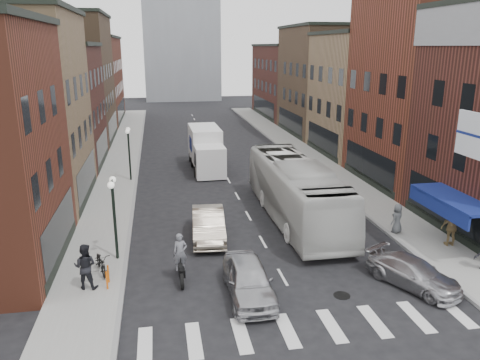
% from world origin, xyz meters
% --- Properties ---
extents(ground, '(160.00, 160.00, 0.00)m').
position_xyz_m(ground, '(0.00, 0.00, 0.00)').
color(ground, black).
rests_on(ground, ground).
extents(sidewalk_left, '(3.00, 74.00, 0.15)m').
position_xyz_m(sidewalk_left, '(-8.50, 22.00, 0.07)').
color(sidewalk_left, gray).
rests_on(sidewalk_left, ground).
extents(sidewalk_right, '(3.00, 74.00, 0.15)m').
position_xyz_m(sidewalk_right, '(8.50, 22.00, 0.07)').
color(sidewalk_right, gray).
rests_on(sidewalk_right, ground).
extents(curb_left, '(0.20, 74.00, 0.16)m').
position_xyz_m(curb_left, '(-7.00, 22.00, 0.00)').
color(curb_left, gray).
rests_on(curb_left, ground).
extents(curb_right, '(0.20, 74.00, 0.16)m').
position_xyz_m(curb_right, '(7.00, 22.00, 0.00)').
color(curb_right, gray).
rests_on(curb_right, ground).
extents(crosswalk_stripes, '(12.00, 2.20, 0.01)m').
position_xyz_m(crosswalk_stripes, '(0.00, -3.00, 0.00)').
color(crosswalk_stripes, silver).
rests_on(crosswalk_stripes, ground).
extents(bldg_left_mid_b, '(10.30, 10.20, 10.30)m').
position_xyz_m(bldg_left_mid_b, '(-14.99, 24.00, 5.15)').
color(bldg_left_mid_b, '#482119').
rests_on(bldg_left_mid_b, ground).
extents(bldg_left_far_a, '(10.30, 12.20, 13.30)m').
position_xyz_m(bldg_left_far_a, '(-14.99, 35.00, 6.65)').
color(bldg_left_far_a, '#503A28').
rests_on(bldg_left_far_a, ground).
extents(bldg_left_far_b, '(10.30, 16.20, 11.30)m').
position_xyz_m(bldg_left_far_b, '(-14.99, 49.00, 5.65)').
color(bldg_left_far_b, maroon).
rests_on(bldg_left_far_b, ground).
extents(bldg_right_mid_a, '(10.30, 10.20, 14.30)m').
position_xyz_m(bldg_right_mid_a, '(15.00, 14.00, 7.15)').
color(bldg_right_mid_a, maroon).
rests_on(bldg_right_mid_a, ground).
extents(bldg_right_mid_b, '(10.30, 10.20, 11.30)m').
position_xyz_m(bldg_right_mid_b, '(14.99, 24.00, 5.65)').
color(bldg_right_mid_b, '#947752').
rests_on(bldg_right_mid_b, ground).
extents(bldg_right_far_a, '(10.30, 12.20, 12.30)m').
position_xyz_m(bldg_right_far_a, '(14.99, 35.00, 6.15)').
color(bldg_right_far_a, '#503A28').
rests_on(bldg_right_far_a, ground).
extents(bldg_right_far_b, '(10.30, 16.20, 10.30)m').
position_xyz_m(bldg_right_far_b, '(14.99, 49.00, 5.15)').
color(bldg_right_far_b, '#482119').
rests_on(bldg_right_far_b, ground).
extents(awning_blue, '(1.80, 5.00, 0.78)m').
position_xyz_m(awning_blue, '(8.93, 2.50, 2.63)').
color(awning_blue, navy).
rests_on(awning_blue, ground).
extents(streetlamp_near, '(0.32, 1.22, 4.11)m').
position_xyz_m(streetlamp_near, '(-7.40, 4.00, 2.91)').
color(streetlamp_near, black).
rests_on(streetlamp_near, ground).
extents(streetlamp_far, '(0.32, 1.22, 4.11)m').
position_xyz_m(streetlamp_far, '(-7.40, 18.00, 2.91)').
color(streetlamp_far, black).
rests_on(streetlamp_far, ground).
extents(bike_rack, '(0.08, 0.68, 0.80)m').
position_xyz_m(bike_rack, '(-7.60, 1.30, 0.55)').
color(bike_rack, '#D8590C').
rests_on(bike_rack, sidewalk_left).
extents(box_truck, '(2.48, 7.85, 3.41)m').
position_xyz_m(box_truck, '(-1.30, 20.72, 1.68)').
color(box_truck, white).
rests_on(box_truck, ground).
extents(motorcycle_rider, '(0.63, 2.19, 2.23)m').
position_xyz_m(motorcycle_rider, '(-4.49, 1.47, 1.04)').
color(motorcycle_rider, black).
rests_on(motorcycle_rider, ground).
extents(transit_bus, '(3.02, 12.84, 3.58)m').
position_xyz_m(transit_bus, '(2.65, 8.03, 1.79)').
color(transit_bus, silver).
rests_on(transit_bus, ground).
extents(sedan_left_near, '(1.83, 4.50, 1.53)m').
position_xyz_m(sedan_left_near, '(-1.82, -0.36, 0.76)').
color(sedan_left_near, '#ACACB0').
rests_on(sedan_left_near, ground).
extents(sedan_left_far, '(2.00, 4.90, 1.58)m').
position_xyz_m(sedan_left_far, '(-2.78, 6.00, 0.79)').
color(sedan_left_far, '#C0B09B').
rests_on(sedan_left_far, ground).
extents(curb_car, '(3.39, 4.54, 1.22)m').
position_xyz_m(curb_car, '(5.30, -0.75, 0.61)').
color(curb_car, '#ABABB0').
rests_on(curb_car, ground).
extents(parked_bicycle, '(1.15, 1.97, 0.98)m').
position_xyz_m(parked_bicycle, '(-8.00, 2.64, 0.64)').
color(parked_bicycle, black).
rests_on(parked_bicycle, sidewalk_left).
extents(ped_left_solo, '(1.05, 0.74, 1.97)m').
position_xyz_m(ped_left_solo, '(-8.46, 1.27, 1.14)').
color(ped_left_solo, black).
rests_on(ped_left_solo, sidewalk_left).
extents(ped_right_b, '(1.20, 0.68, 1.97)m').
position_xyz_m(ped_right_b, '(9.26, 2.57, 1.14)').
color(ped_right_b, olive).
rests_on(ped_right_b, sidewalk_right).
extents(ped_right_c, '(0.94, 0.83, 1.62)m').
position_xyz_m(ped_right_c, '(7.40, 4.64, 0.96)').
color(ped_right_c, '#55585C').
rests_on(ped_right_c, sidewalk_right).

